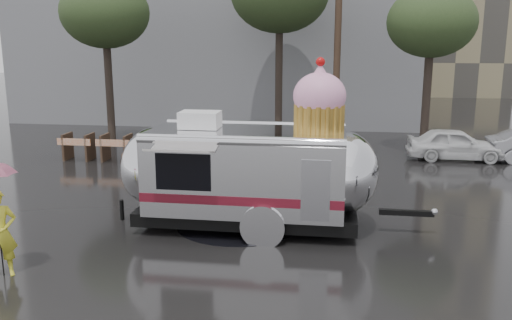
# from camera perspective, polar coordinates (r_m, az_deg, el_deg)

# --- Properties ---
(ground) EXTENTS (120.00, 120.00, 0.00)m
(ground) POSITION_cam_1_polar(r_m,az_deg,el_deg) (10.22, -6.59, -13.36)
(ground) COLOR black
(ground) RESTS_ON ground
(puddles) EXTENTS (13.08, 9.49, 0.01)m
(puddles) POSITION_cam_1_polar(r_m,az_deg,el_deg) (10.98, -4.27, -11.39)
(puddles) COLOR black
(puddles) RESTS_ON ground
(grey_building) EXTENTS (22.00, 12.00, 13.00)m
(grey_building) POSITION_cam_1_polar(r_m,az_deg,el_deg) (33.56, -2.96, 16.07)
(grey_building) COLOR slate
(grey_building) RESTS_ON ground
(utility_pole) EXTENTS (1.60, 0.28, 9.00)m
(utility_pole) POSITION_cam_1_polar(r_m,az_deg,el_deg) (22.87, 8.60, 12.86)
(utility_pole) COLOR #473323
(utility_pole) RESTS_ON ground
(tree_left) EXTENTS (3.64, 3.64, 6.95)m
(tree_left) POSITION_cam_1_polar(r_m,az_deg,el_deg) (23.84, -15.62, 14.62)
(tree_left) COLOR #382D26
(tree_left) RESTS_ON ground
(tree_right) EXTENTS (3.36, 3.36, 6.42)m
(tree_right) POSITION_cam_1_polar(r_m,az_deg,el_deg) (22.17, 17.99, 13.55)
(tree_right) COLOR #382D26
(tree_right) RESTS_ON ground
(barricade_row) EXTENTS (4.30, 0.80, 1.00)m
(barricade_row) POSITION_cam_1_polar(r_m,az_deg,el_deg) (20.83, -14.48, 1.30)
(barricade_row) COLOR #473323
(barricade_row) RESTS_ON ground
(airstream_trailer) EXTENTS (7.71, 2.92, 4.15)m
(airstream_trailer) POSITION_cam_1_polar(r_m,az_deg,el_deg) (12.89, -0.46, -0.88)
(airstream_trailer) COLOR silver
(airstream_trailer) RESTS_ON ground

